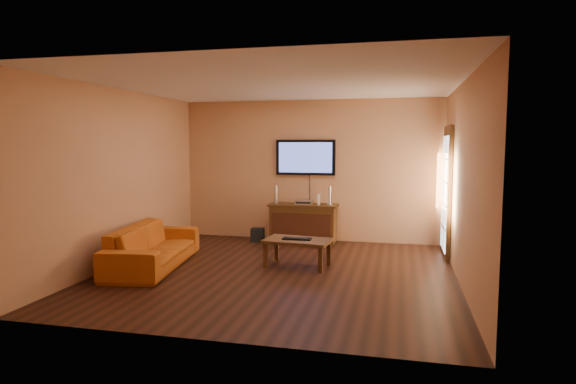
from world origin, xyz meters
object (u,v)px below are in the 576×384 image
(television, at_px, (306,157))
(coffee_table, at_px, (298,243))
(sofa, at_px, (153,239))
(media_console, at_px, (303,223))
(av_receiver, at_px, (304,202))
(bottle, at_px, (275,239))
(subwoofer, at_px, (258,235))
(speaker_right, at_px, (330,196))
(game_console, at_px, (319,199))
(keyboard, at_px, (297,239))
(speaker_left, at_px, (276,195))

(television, bearing_deg, coffee_table, -82.27)
(sofa, bearing_deg, media_console, -47.11)
(av_receiver, relative_size, bottle, 1.53)
(bottle, bearing_deg, subwoofer, 159.38)
(av_receiver, bearing_deg, speaker_right, -3.42)
(media_console, distance_m, speaker_right, 0.72)
(game_console, xyz_separation_m, keyboard, (-0.04, -1.82, -0.40))
(media_console, bearing_deg, speaker_left, 176.72)
(speaker_left, distance_m, game_console, 0.85)
(media_console, relative_size, bottle, 6.20)
(television, distance_m, speaker_left, 0.92)
(media_console, xyz_separation_m, av_receiver, (0.01, 0.01, 0.40))
(television, xyz_separation_m, sofa, (-1.87, -2.52, -1.19))
(speaker_left, height_order, av_receiver, speaker_left)
(sofa, xyz_separation_m, game_console, (2.17, 2.28, 0.41))
(television, xyz_separation_m, av_receiver, (0.01, -0.20, -0.84))
(speaker_right, relative_size, bottle, 1.65)
(sofa, relative_size, av_receiver, 6.71)
(game_console, relative_size, subwoofer, 0.86)
(coffee_table, distance_m, game_console, 1.86)
(coffee_table, bearing_deg, television, 97.73)
(coffee_table, bearing_deg, bottle, 115.92)
(speaker_left, relative_size, speaker_right, 0.98)
(speaker_left, relative_size, subwoofer, 1.38)
(speaker_right, distance_m, bottle, 1.29)
(sofa, xyz_separation_m, subwoofer, (1.00, 2.18, -0.30))
(coffee_table, bearing_deg, media_console, 98.59)
(speaker_right, height_order, bottle, speaker_right)
(coffee_table, height_order, speaker_right, speaker_right)
(sofa, relative_size, subwoofer, 8.74)
(av_receiver, bearing_deg, bottle, -154.19)
(speaker_left, xyz_separation_m, bottle, (0.07, -0.32, -0.79))
(television, distance_m, av_receiver, 0.86)
(av_receiver, height_order, keyboard, av_receiver)
(speaker_right, bearing_deg, subwoofer, -173.32)
(av_receiver, bearing_deg, television, 86.45)
(coffee_table, distance_m, speaker_left, 2.10)
(speaker_right, bearing_deg, coffee_table, -96.78)
(television, relative_size, bottle, 5.50)
(coffee_table, distance_m, speaker_right, 1.94)
(coffee_table, height_order, av_receiver, av_receiver)
(av_receiver, height_order, game_console, game_console)
(television, relative_size, speaker_left, 3.38)
(av_receiver, relative_size, subwoofer, 1.30)
(speaker_left, relative_size, keyboard, 0.77)
(subwoofer, bearing_deg, av_receiver, 0.14)
(media_console, relative_size, game_console, 6.14)
(sofa, distance_m, speaker_right, 3.36)
(television, bearing_deg, av_receiver, -88.24)
(bottle, bearing_deg, game_console, 18.06)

